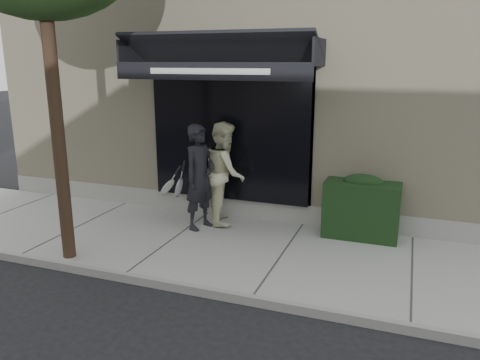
% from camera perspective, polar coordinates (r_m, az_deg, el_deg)
% --- Properties ---
extents(ground, '(80.00, 80.00, 0.00)m').
position_cam_1_polar(ground, '(7.83, 5.20, -9.69)').
color(ground, black).
rests_on(ground, ground).
extents(sidewalk, '(20.00, 3.00, 0.12)m').
position_cam_1_polar(sidewalk, '(7.81, 5.21, -9.29)').
color(sidewalk, gray).
rests_on(sidewalk, ground).
extents(curb, '(20.00, 0.10, 0.14)m').
position_cam_1_polar(curb, '(6.47, 1.51, -14.42)').
color(curb, gray).
rests_on(curb, ground).
extents(building_facade, '(14.30, 8.04, 5.64)m').
position_cam_1_polar(building_facade, '(12.03, 11.76, 11.94)').
color(building_facade, beige).
rests_on(building_facade, ground).
extents(hedge, '(1.30, 0.70, 1.14)m').
position_cam_1_polar(hedge, '(8.59, 14.61, -3.23)').
color(hedge, black).
rests_on(hedge, sidewalk).
extents(pedestrian_front, '(0.91, 0.99, 1.96)m').
position_cam_1_polar(pedestrian_front, '(8.64, -4.93, 0.34)').
color(pedestrian_front, black).
rests_on(pedestrian_front, sidewalk).
extents(pedestrian_back, '(1.06, 1.17, 1.96)m').
position_cam_1_polar(pedestrian_back, '(8.95, -1.87, 0.89)').
color(pedestrian_back, beige).
rests_on(pedestrian_back, sidewalk).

